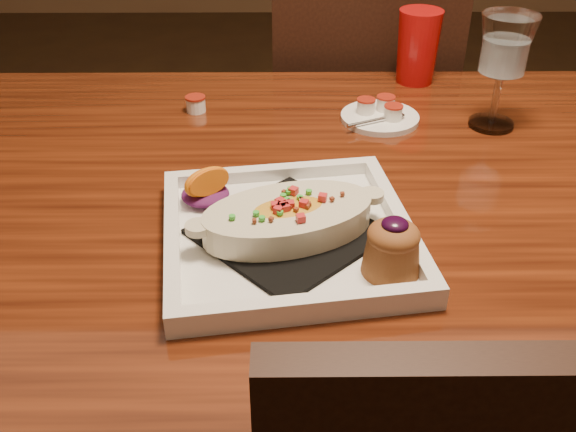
{
  "coord_description": "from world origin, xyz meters",
  "views": [
    {
      "loc": [
        -0.18,
        -0.79,
        1.23
      ],
      "look_at": [
        -0.17,
        -0.11,
        0.77
      ],
      "focal_mm": 40.0,
      "sensor_mm": 36.0,
      "label": 1
    }
  ],
  "objects_px": {
    "goblet": "(505,51)",
    "saucer": "(380,115)",
    "chair_far": "(355,139)",
    "table": "(400,240)",
    "red_tumbler": "(418,47)",
    "plate": "(296,228)"
  },
  "relations": [
    {
      "from": "goblet",
      "to": "saucer",
      "type": "relative_size",
      "value": 1.4
    },
    {
      "from": "chair_far",
      "to": "saucer",
      "type": "xyz_separation_m",
      "value": [
        -0.01,
        -0.41,
        0.25
      ]
    },
    {
      "from": "table",
      "to": "red_tumbler",
      "type": "distance_m",
      "value": 0.44
    },
    {
      "from": "plate",
      "to": "red_tumbler",
      "type": "height_order",
      "value": "red_tumbler"
    },
    {
      "from": "red_tumbler",
      "to": "plate",
      "type": "bearing_deg",
      "value": -114.04
    },
    {
      "from": "plate",
      "to": "chair_far",
      "type": "bearing_deg",
      "value": 69.73
    },
    {
      "from": "goblet",
      "to": "table",
      "type": "bearing_deg",
      "value": -131.55
    },
    {
      "from": "chair_far",
      "to": "plate",
      "type": "relative_size",
      "value": 2.7
    },
    {
      "from": "plate",
      "to": "saucer",
      "type": "xyz_separation_m",
      "value": [
        0.15,
        0.36,
        -0.02
      ]
    },
    {
      "from": "table",
      "to": "saucer",
      "type": "relative_size",
      "value": 11.13
    },
    {
      "from": "goblet",
      "to": "saucer",
      "type": "xyz_separation_m",
      "value": [
        -0.19,
        0.02,
        -0.12
      ]
    },
    {
      "from": "plate",
      "to": "red_tumbler",
      "type": "distance_m",
      "value": 0.6
    },
    {
      "from": "goblet",
      "to": "red_tumbler",
      "type": "height_order",
      "value": "goblet"
    },
    {
      "from": "saucer",
      "to": "red_tumbler",
      "type": "distance_m",
      "value": 0.21
    },
    {
      "from": "chair_far",
      "to": "table",
      "type": "bearing_deg",
      "value": 90.0
    },
    {
      "from": "plate",
      "to": "saucer",
      "type": "distance_m",
      "value": 0.39
    },
    {
      "from": "goblet",
      "to": "saucer",
      "type": "distance_m",
      "value": 0.22
    },
    {
      "from": "table",
      "to": "red_tumbler",
      "type": "relative_size",
      "value": 10.87
    },
    {
      "from": "table",
      "to": "saucer",
      "type": "distance_m",
      "value": 0.25
    },
    {
      "from": "plate",
      "to": "goblet",
      "type": "distance_m",
      "value": 0.49
    },
    {
      "from": "saucer",
      "to": "plate",
      "type": "bearing_deg",
      "value": -112.59
    },
    {
      "from": "table",
      "to": "chair_far",
      "type": "bearing_deg",
      "value": 90.0
    }
  ]
}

